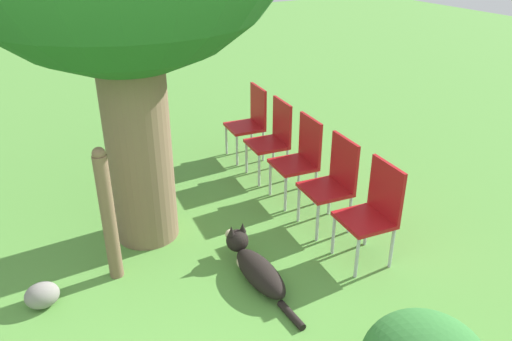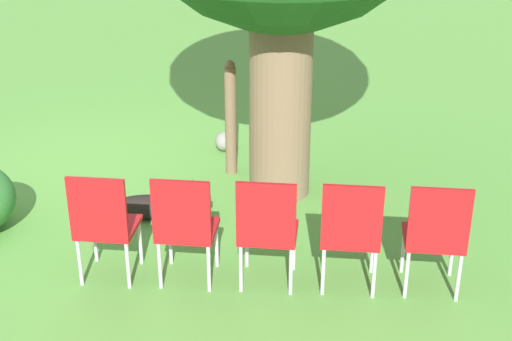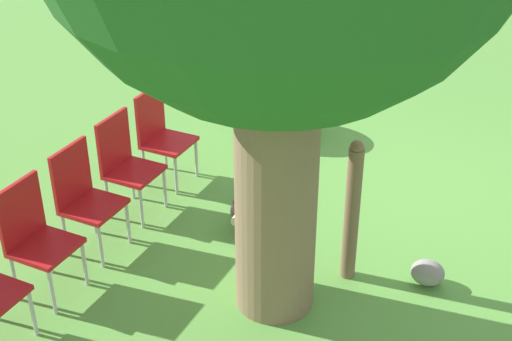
{
  "view_description": "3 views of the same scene",
  "coord_description": "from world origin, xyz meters",
  "px_view_note": "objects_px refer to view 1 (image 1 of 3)",
  "views": [
    {
      "loc": [
        -0.76,
        -2.85,
        2.73
      ],
      "look_at": [
        1.3,
        0.94,
        0.61
      ],
      "focal_mm": 35.0,
      "sensor_mm": 36.0,
      "label": 1
    },
    {
      "loc": [
        6.67,
        1.24,
        3.09
      ],
      "look_at": [
        1.21,
        1.09,
        0.64
      ],
      "focal_mm": 50.0,
      "sensor_mm": 36.0,
      "label": 2
    },
    {
      "loc": [
        -1.12,
        5.32,
        3.55
      ],
      "look_at": [
        0.86,
        0.19,
        0.44
      ],
      "focal_mm": 50.0,
      "sensor_mm": 36.0,
      "label": 3
    }
  ],
  "objects_px": {
    "fence_post": "(108,215)",
    "red_chair_0": "(374,208)",
    "red_chair_2": "(301,155)",
    "dog": "(255,266)",
    "red_chair_3": "(274,135)",
    "red_chair_4": "(251,119)",
    "red_chair_1": "(334,179)"
  },
  "relations": [
    {
      "from": "red_chair_2",
      "to": "red_chair_3",
      "type": "height_order",
      "value": "same"
    },
    {
      "from": "red_chair_0",
      "to": "red_chair_2",
      "type": "bearing_deg",
      "value": -87.36
    },
    {
      "from": "red_chair_3",
      "to": "red_chair_2",
      "type": "bearing_deg",
      "value": 92.64
    },
    {
      "from": "red_chair_0",
      "to": "red_chair_3",
      "type": "height_order",
      "value": "same"
    },
    {
      "from": "fence_post",
      "to": "red_chair_2",
      "type": "xyz_separation_m",
      "value": [
        2.14,
        0.4,
        -0.09
      ]
    },
    {
      "from": "fence_post",
      "to": "red_chair_2",
      "type": "bearing_deg",
      "value": 10.62
    },
    {
      "from": "dog",
      "to": "red_chair_3",
      "type": "distance_m",
      "value": 2.03
    },
    {
      "from": "dog",
      "to": "red_chair_1",
      "type": "relative_size",
      "value": 1.3
    },
    {
      "from": "red_chair_0",
      "to": "red_chair_4",
      "type": "xyz_separation_m",
      "value": [
        0.1,
        2.49,
        0.0
      ]
    },
    {
      "from": "red_chair_3",
      "to": "dog",
      "type": "bearing_deg",
      "value": 60.31
    },
    {
      "from": "red_chair_2",
      "to": "red_chair_3",
      "type": "bearing_deg",
      "value": -87.36
    },
    {
      "from": "red_chair_2",
      "to": "red_chair_3",
      "type": "distance_m",
      "value": 0.62
    },
    {
      "from": "red_chair_1",
      "to": "red_chair_2",
      "type": "relative_size",
      "value": 1.0
    },
    {
      "from": "dog",
      "to": "red_chair_2",
      "type": "relative_size",
      "value": 1.3
    },
    {
      "from": "dog",
      "to": "red_chair_3",
      "type": "xyz_separation_m",
      "value": [
        1.13,
        1.63,
        0.4
      ]
    },
    {
      "from": "red_chair_3",
      "to": "red_chair_4",
      "type": "xyz_separation_m",
      "value": [
        0.03,
        0.62,
        0.0
      ]
    },
    {
      "from": "fence_post",
      "to": "red_chair_1",
      "type": "height_order",
      "value": "fence_post"
    },
    {
      "from": "red_chair_0",
      "to": "red_chair_1",
      "type": "distance_m",
      "value": 0.62
    },
    {
      "from": "red_chair_2",
      "to": "red_chair_0",
      "type": "bearing_deg",
      "value": 92.64
    },
    {
      "from": "red_chair_2",
      "to": "red_chair_3",
      "type": "xyz_separation_m",
      "value": [
        0.03,
        0.62,
        0.0
      ]
    },
    {
      "from": "dog",
      "to": "red_chair_4",
      "type": "bearing_deg",
      "value": -28.46
    },
    {
      "from": "fence_post",
      "to": "red_chair_3",
      "type": "relative_size",
      "value": 1.3
    },
    {
      "from": "fence_post",
      "to": "red_chair_2",
      "type": "distance_m",
      "value": 2.18
    },
    {
      "from": "dog",
      "to": "red_chair_0",
      "type": "height_order",
      "value": "red_chair_0"
    },
    {
      "from": "red_chair_3",
      "to": "red_chair_1",
      "type": "bearing_deg",
      "value": 92.64
    },
    {
      "from": "red_chair_4",
      "to": "dog",
      "type": "bearing_deg",
      "value": 67.86
    },
    {
      "from": "red_chair_0",
      "to": "red_chair_3",
      "type": "xyz_separation_m",
      "value": [
        0.08,
        1.87,
        0.0
      ]
    },
    {
      "from": "red_chair_2",
      "to": "red_chair_4",
      "type": "bearing_deg",
      "value": -87.36
    },
    {
      "from": "red_chair_1",
      "to": "red_chair_3",
      "type": "xyz_separation_m",
      "value": [
        0.05,
        1.24,
        0.0
      ]
    },
    {
      "from": "red_chair_2",
      "to": "dog",
      "type": "bearing_deg",
      "value": 47.48
    },
    {
      "from": "dog",
      "to": "red_chair_4",
      "type": "height_order",
      "value": "red_chair_4"
    },
    {
      "from": "fence_post",
      "to": "red_chair_0",
      "type": "xyz_separation_m",
      "value": [
        2.09,
        -0.84,
        -0.09
      ]
    }
  ]
}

